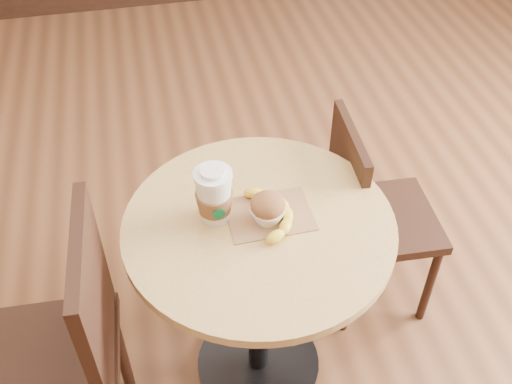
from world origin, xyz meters
The scene contains 7 objects.
cafe_table centered at (0.10, -0.08, 0.56)m, with size 0.77×0.77×0.75m.
chair_left centered at (-0.48, -0.24, 0.53)m, with size 0.44×0.44×0.96m.
chair_right centered at (0.55, 0.15, 0.46)m, with size 0.38×0.38×0.83m.
kraft_bag centered at (0.13, -0.06, 0.75)m, with size 0.24×0.18×0.00m, color #946A48.
coffee_cup centered at (-0.02, -0.04, 0.83)m, with size 0.11×0.11×0.18m.
muffin centered at (0.12, -0.08, 0.80)m, with size 0.10×0.10×0.09m.
banana centered at (0.14, -0.07, 0.77)m, with size 0.13×0.24×0.03m, color yellow, non-canonical shape.
Camera 1 is at (-0.16, -1.22, 1.96)m, focal length 42.00 mm.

